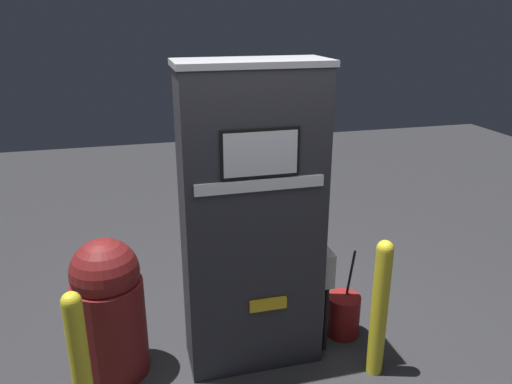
# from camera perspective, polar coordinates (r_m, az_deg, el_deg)

# --- Properties ---
(ground_plane) EXTENTS (14.00, 14.00, 0.00)m
(ground_plane) POSITION_cam_1_polar(r_m,az_deg,el_deg) (3.81, 0.41, -19.86)
(ground_plane) COLOR #2D2D30
(gas_pump) EXTENTS (1.05, 0.44, 2.17)m
(gas_pump) POSITION_cam_1_polar(r_m,az_deg,el_deg) (3.41, -0.38, -3.47)
(gas_pump) COLOR #28282D
(gas_pump) RESTS_ON ground_plane
(safety_bollard) EXTENTS (0.12, 0.12, 1.03)m
(safety_bollard) POSITION_cam_1_polar(r_m,az_deg,el_deg) (3.61, 13.96, -12.53)
(safety_bollard) COLOR yellow
(safety_bollard) RESTS_ON ground_plane
(trash_bin) EXTENTS (0.49, 0.49, 1.03)m
(trash_bin) POSITION_cam_1_polar(r_m,az_deg,el_deg) (3.67, -16.47, -12.57)
(trash_bin) COLOR maroon
(trash_bin) RESTS_ON ground_plane
(safety_bollard_far) EXTENTS (0.12, 0.12, 0.97)m
(safety_bollard_far) POSITION_cam_1_polar(r_m,az_deg,el_deg) (3.25, -19.50, -17.82)
(safety_bollard_far) COLOR yellow
(safety_bollard_far) RESTS_ON ground_plane
(squeegee_bucket) EXTENTS (0.26, 0.26, 0.75)m
(squeegee_bucket) POSITION_cam_1_polar(r_m,az_deg,el_deg) (4.14, 9.94, -13.67)
(squeegee_bucket) COLOR maroon
(squeegee_bucket) RESTS_ON ground_plane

